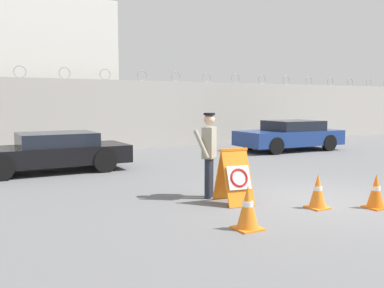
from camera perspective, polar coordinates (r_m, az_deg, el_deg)
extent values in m
plane|color=slate|center=(9.50, 16.41, -7.17)|extent=(90.00, 90.00, 0.00)
cube|color=#ADA8A0|center=(18.77, -8.97, 3.87)|extent=(36.00, 0.30, 2.97)
torus|color=gray|center=(17.72, -21.96, 8.94)|extent=(0.47, 0.03, 0.47)
torus|color=gray|center=(18.04, -16.62, 9.05)|extent=(0.47, 0.03, 0.47)
torus|color=gray|center=(18.51, -11.50, 9.08)|extent=(0.47, 0.03, 0.47)
torus|color=gray|center=(19.11, -6.67, 9.05)|extent=(0.47, 0.03, 0.47)
torus|color=gray|center=(19.83, -2.17, 8.97)|extent=(0.47, 0.03, 0.47)
torus|color=gray|center=(20.67, 1.99, 8.84)|extent=(0.47, 0.03, 0.47)
torus|color=gray|center=(21.60, 5.81, 8.68)|extent=(0.47, 0.03, 0.47)
torus|color=gray|center=(22.62, 9.29, 8.50)|extent=(0.47, 0.03, 0.47)
torus|color=gray|center=(23.72, 12.46, 8.31)|extent=(0.47, 0.03, 0.47)
torus|color=gray|center=(24.88, 15.34, 8.12)|extent=(0.47, 0.03, 0.47)
torus|color=gray|center=(26.09, 17.95, 7.92)|extent=(0.47, 0.03, 0.47)
torus|color=gray|center=(27.36, 20.33, 7.73)|extent=(0.47, 0.03, 0.47)
torus|color=gray|center=(28.66, 22.49, 7.55)|extent=(0.47, 0.03, 0.47)
cube|color=silver|center=(23.40, -21.61, 8.47)|extent=(7.44, 7.34, 6.71)
cube|color=orange|center=(8.64, 6.15, -4.58)|extent=(0.63, 0.52, 1.09)
cube|color=orange|center=(9.00, 4.97, -4.15)|extent=(0.63, 0.52, 1.09)
cube|color=orange|center=(8.74, 5.58, -0.74)|extent=(0.61, 0.16, 0.05)
cube|color=white|center=(8.60, 6.27, -4.48)|extent=(0.51, 0.26, 0.46)
torus|color=red|center=(8.59, 6.31, -4.49)|extent=(0.41, 0.24, 0.38)
cylinder|color=#232838|center=(9.35, 2.42, -4.43)|extent=(0.15, 0.15, 0.87)
cylinder|color=#232838|center=(9.17, 2.15, -4.63)|extent=(0.15, 0.15, 0.87)
cube|color=gray|center=(9.15, 2.31, 0.20)|extent=(0.48, 0.47, 0.67)
sphere|color=#DBB293|center=(9.12, 2.32, 3.28)|extent=(0.23, 0.23, 0.23)
cylinder|color=gray|center=(9.42, 2.72, 0.44)|extent=(0.09, 0.09, 0.63)
cylinder|color=gray|center=(8.92, 1.25, -0.03)|extent=(0.31, 0.32, 0.61)
cylinder|color=black|center=(9.11, 2.32, 4.01)|extent=(0.25, 0.25, 0.05)
cube|color=orange|center=(7.17, 7.41, -11.09)|extent=(0.42, 0.42, 0.03)
cone|color=orange|center=(7.07, 7.45, -8.23)|extent=(0.36, 0.36, 0.71)
cylinder|color=white|center=(7.06, 7.45, -7.95)|extent=(0.18, 0.18, 0.10)
cube|color=orange|center=(9.18, 23.23, -7.76)|extent=(0.38, 0.38, 0.03)
cone|color=orange|center=(9.11, 23.31, -5.70)|extent=(0.32, 0.32, 0.64)
cylinder|color=white|center=(9.10, 23.32, -5.50)|extent=(0.16, 0.16, 0.09)
cube|color=orange|center=(8.79, 16.36, -8.12)|extent=(0.38, 0.38, 0.03)
cone|color=orange|center=(8.71, 16.43, -5.95)|extent=(0.33, 0.33, 0.65)
cylinder|color=white|center=(8.70, 16.43, -5.74)|extent=(0.16, 0.16, 0.09)
cylinder|color=black|center=(12.24, -24.15, -2.92)|extent=(0.69, 0.21, 0.69)
cylinder|color=black|center=(12.78, -11.54, -2.18)|extent=(0.69, 0.21, 0.69)
cylinder|color=black|center=(14.41, -13.59, -1.34)|extent=(0.69, 0.21, 0.69)
cube|color=black|center=(13.25, -18.46, -1.40)|extent=(4.55, 1.91, 0.52)
cube|color=black|center=(13.25, -17.56, 0.62)|extent=(2.20, 1.68, 0.39)
cylinder|color=black|center=(16.93, 11.12, -0.26)|extent=(0.69, 0.24, 0.68)
cylinder|color=black|center=(18.40, 7.63, 0.27)|extent=(0.69, 0.24, 0.68)
cylinder|color=black|center=(18.75, 17.81, 0.15)|extent=(0.69, 0.24, 0.68)
cylinder|color=black|center=(20.09, 14.15, 0.61)|extent=(0.69, 0.24, 0.68)
cube|color=navy|center=(18.49, 12.78, 0.84)|extent=(4.56, 2.20, 0.61)
cube|color=black|center=(18.59, 13.35, 2.43)|extent=(2.24, 1.87, 0.41)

